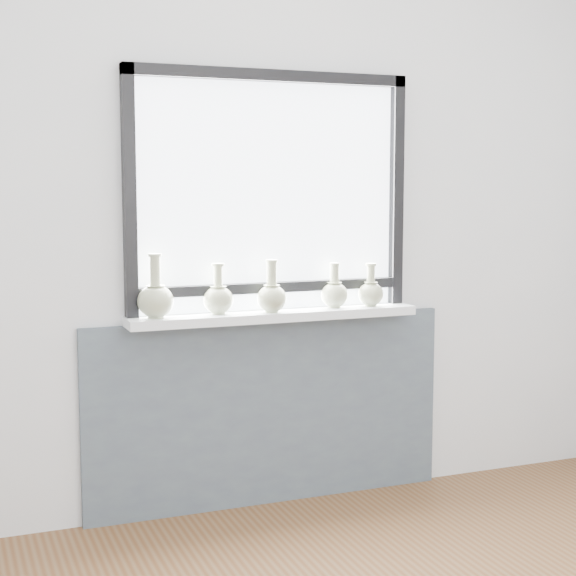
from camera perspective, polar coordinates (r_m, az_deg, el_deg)
name	(u,v)px	position (r m, az deg, el deg)	size (l,w,h in m)	color
back_wall	(267,220)	(3.95, -1.39, 4.45)	(3.60, 0.02, 2.60)	silver
apron_panel	(269,411)	(4.05, -1.21, -7.96)	(1.70, 0.03, 0.86)	#4D5D65
windowsill	(275,315)	(3.90, -0.87, -1.79)	(1.32, 0.18, 0.04)	white
window	(269,188)	(3.91, -1.21, 6.49)	(1.30, 0.06, 1.05)	black
vase_a	(155,298)	(3.72, -8.56, -0.66)	(0.15, 0.15, 0.27)	#B2BA92
vase_b	(218,298)	(3.81, -4.53, -0.63)	(0.13, 0.13, 0.22)	#B2BA92
vase_c	(272,296)	(3.85, -1.06, -0.49)	(0.13, 0.13, 0.23)	#B2BA92
vase_d	(334,293)	(4.00, 3.02, -0.30)	(0.12, 0.12, 0.20)	#B2BA92
vase_e	(371,292)	(4.07, 5.37, -0.26)	(0.12, 0.12, 0.20)	#B2BA92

